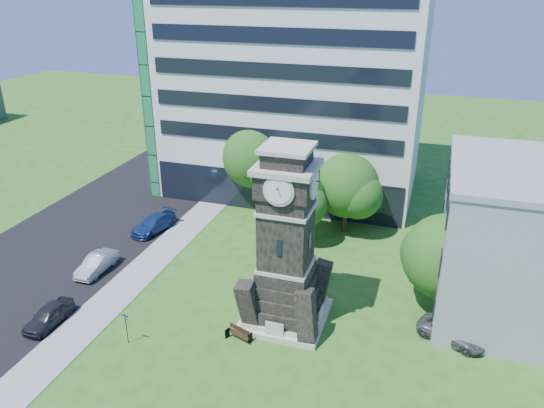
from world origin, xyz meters
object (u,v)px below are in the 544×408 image
(car_street_south, at_px, (49,316))
(park_bench, at_px, (239,333))
(car_street_north, at_px, (154,224))
(car_street_mid, at_px, (97,264))
(street_sign, at_px, (126,325))
(clock_tower, at_px, (286,250))
(car_east_lot, at_px, (452,333))

(car_street_south, distance_m, park_bench, 12.84)
(car_street_south, relative_size, car_street_north, 0.80)
(car_street_mid, bearing_deg, street_sign, -44.26)
(clock_tower, bearing_deg, car_east_lot, 5.20)
(car_street_south, distance_m, car_east_lot, 26.35)
(car_street_south, height_order, car_east_lot, car_street_south)
(car_east_lot, distance_m, park_bench, 13.56)
(car_east_lot, bearing_deg, clock_tower, 116.85)
(car_street_north, relative_size, park_bench, 2.92)
(car_street_south, bearing_deg, car_street_north, 92.96)
(car_street_mid, xyz_separation_m, car_street_north, (0.66, 7.73, 0.02))
(car_street_south, bearing_deg, park_bench, 12.24)
(car_street_north, bearing_deg, car_east_lot, -5.38)
(car_street_mid, xyz_separation_m, park_bench, (13.62, -4.44, -0.23))
(car_east_lot, relative_size, street_sign, 1.98)
(car_street_north, distance_m, car_east_lot, 27.17)
(clock_tower, bearing_deg, park_bench, -125.92)
(car_street_mid, distance_m, car_street_north, 7.76)
(clock_tower, distance_m, car_street_north, 18.28)
(car_street_mid, bearing_deg, park_bench, -17.78)
(park_bench, bearing_deg, car_east_lot, 36.74)
(car_east_lot, xyz_separation_m, park_bench, (-12.96, -4.00, -0.15))
(car_east_lot, xyz_separation_m, street_sign, (-19.50, -6.51, 0.77))
(car_street_mid, relative_size, car_street_north, 0.86)
(street_sign, bearing_deg, car_street_south, -172.03)
(clock_tower, bearing_deg, car_street_mid, 174.86)
(car_street_north, height_order, car_east_lot, car_street_north)
(park_bench, bearing_deg, car_street_north, 156.38)
(car_street_mid, height_order, street_sign, street_sign)
(car_street_mid, distance_m, car_east_lot, 26.58)
(clock_tower, xyz_separation_m, car_street_south, (-14.80, -5.39, -4.62))
(car_street_mid, relative_size, street_sign, 1.89)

